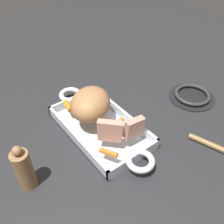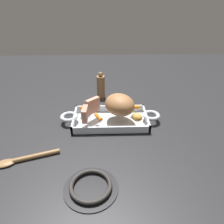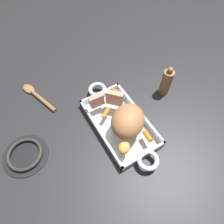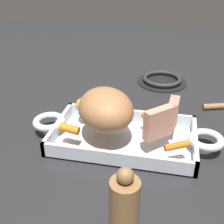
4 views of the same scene
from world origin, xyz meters
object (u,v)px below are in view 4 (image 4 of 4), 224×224
object	(u,v)px
baby_carrot_southeast	(177,146)
stove_burner_rear	(162,80)
roast_slice_outer	(158,123)
baby_carrot_northeast	(70,129)
pork_roast	(106,109)
potato_whole	(84,105)
roast_slice_thin	(173,112)
baby_carrot_northwest	(148,119)
roasting_dish	(124,136)
pepper_mill	(124,211)

from	to	relation	value
baby_carrot_southeast	stove_burner_rear	bearing A→B (deg)	96.92
roast_slice_outer	baby_carrot_northeast	distance (m)	0.20
pork_roast	potato_whole	world-z (taller)	pork_roast
baby_carrot_southeast	baby_carrot_northeast	xyz separation A→B (m)	(-0.24, 0.01, 0.00)
potato_whole	stove_burner_rear	size ratio (longest dim) A/B	0.30
pork_roast	baby_carrot_northeast	world-z (taller)	pork_roast
roast_slice_outer	stove_burner_rear	distance (m)	0.40
roast_slice_thin	potato_whole	world-z (taller)	roast_slice_thin
pork_roast	roast_slice_outer	size ratio (longest dim) A/B	2.09
pork_roast	roast_slice_thin	size ratio (longest dim) A/B	2.42
roast_slice_thin	stove_burner_rear	bearing A→B (deg)	96.90
roast_slice_outer	baby_carrot_northwest	xyz separation A→B (m)	(-0.03, 0.06, -0.03)
roast_slice_outer	potato_whole	size ratio (longest dim) A/B	1.39
pork_roast	stove_burner_rear	bearing A→B (deg)	73.68
baby_carrot_northwest	pork_roast	bearing A→B (deg)	-157.32
roasting_dish	roast_slice_outer	bearing A→B (deg)	-15.64
baby_carrot_southeast	pork_roast	bearing A→B (deg)	161.99
roast_slice_outer	pork_roast	bearing A→B (deg)	172.47
pork_roast	baby_carrot_northeast	distance (m)	0.09
roast_slice_thin	stove_burner_rear	world-z (taller)	roast_slice_thin
baby_carrot_northwest	pepper_mill	size ratio (longest dim) A/B	0.33
baby_carrot_northeast	pork_roast	bearing A→B (deg)	28.72
roasting_dish	roast_slice_outer	size ratio (longest dim) A/B	6.55
potato_whole	pork_roast	bearing A→B (deg)	-40.61
pork_roast	baby_carrot_southeast	size ratio (longest dim) A/B	2.73
baby_carrot_northwest	pepper_mill	distance (m)	0.30
roasting_dish	pork_roast	world-z (taller)	pork_roast
roast_slice_thin	stove_burner_rear	distance (m)	0.34
pepper_mill	roast_slice_thin	bearing A→B (deg)	78.53
pork_roast	baby_carrot_northwest	world-z (taller)	pork_roast
roast_slice_thin	pepper_mill	distance (m)	0.32
roasting_dish	roast_slice_outer	distance (m)	0.10
pork_roast	baby_carrot_northeast	bearing A→B (deg)	-151.28
roast_slice_outer	baby_carrot_southeast	size ratio (longest dim) A/B	1.30
roast_slice_thin	baby_carrot_northwest	xyz separation A→B (m)	(-0.06, -0.01, -0.02)
pork_roast	roast_slice_thin	xyz separation A→B (m)	(0.15, 0.05, -0.02)
roast_slice_thin	pepper_mill	size ratio (longest dim) A/B	0.41
roasting_dish	baby_carrot_northeast	size ratio (longest dim) A/B	10.15
potato_whole	pepper_mill	distance (m)	0.36
baby_carrot_northeast	stove_burner_rear	world-z (taller)	baby_carrot_northeast
roasting_dish	pepper_mill	distance (m)	0.27
roasting_dish	stove_burner_rear	size ratio (longest dim) A/B	2.70
pepper_mill	pork_roast	bearing A→B (deg)	108.69
pork_roast	roast_slice_thin	bearing A→B (deg)	18.24
baby_carrot_southeast	potato_whole	distance (m)	0.26
potato_whole	baby_carrot_southeast	bearing A→B (deg)	-25.95
baby_carrot_northeast	roast_slice_outer	bearing A→B (deg)	7.32
pork_roast	pepper_mill	size ratio (longest dim) A/B	0.98
baby_carrot_southeast	roast_slice_thin	bearing A→B (deg)	96.99
roast_slice_thin	stove_burner_rear	xyz separation A→B (m)	(-0.04, 0.33, -0.06)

